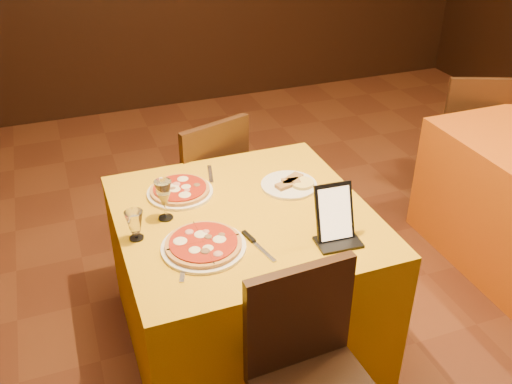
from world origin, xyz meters
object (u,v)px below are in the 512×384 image
object	(u,v)px
chair_main_far	(198,185)
wine_glass	(164,200)
chair_side_far	(463,132)
pizza_near	(204,245)
tablet	(334,213)
pizza_far	(180,191)
water_glass	(135,225)
main_table	(245,279)

from	to	relation	value
chair_main_far	wine_glass	bearing A→B (deg)	47.27
chair_side_far	pizza_near	distance (m)	2.40
wine_glass	tablet	world-z (taller)	tablet
chair_side_far	pizza_far	xyz separation A→B (m)	(-2.13, -0.60, 0.31)
wine_glass	tablet	xyz separation A→B (m)	(0.62, -0.38, 0.03)
chair_side_far	water_glass	bearing A→B (deg)	42.90
main_table	tablet	size ratio (longest dim) A/B	4.51
chair_main_far	chair_side_far	world-z (taller)	same
pizza_near	wine_glass	world-z (taller)	wine_glass
pizza_near	tablet	distance (m)	0.54
pizza_near	wine_glass	xyz separation A→B (m)	(-0.09, 0.27, 0.08)
pizza_near	water_glass	size ratio (longest dim) A/B	2.65
wine_glass	main_table	bearing A→B (deg)	-13.59
chair_side_far	water_glass	world-z (taller)	chair_side_far
tablet	chair_main_far	bearing A→B (deg)	108.24
main_table	chair_side_far	size ratio (longest dim) A/B	1.21
wine_glass	water_glass	size ratio (longest dim) A/B	1.46
tablet	main_table	bearing A→B (deg)	137.50
chair_main_far	chair_side_far	xyz separation A→B (m)	(1.90, 0.06, 0.00)
pizza_far	tablet	bearing A→B (deg)	-47.62
water_glass	wine_glass	bearing A→B (deg)	35.34
chair_side_far	tablet	xyz separation A→B (m)	(-1.62, -1.15, 0.41)
chair_main_far	tablet	distance (m)	1.21
pizza_far	tablet	distance (m)	0.76
pizza_near	pizza_far	size ratio (longest dim) A/B	1.12
main_table	pizza_far	bearing A→B (deg)	130.65
wine_glass	tablet	bearing A→B (deg)	-31.46
main_table	chair_main_far	bearing A→B (deg)	90.00
pizza_near	water_glass	world-z (taller)	water_glass
chair_main_far	main_table	bearing A→B (deg)	71.97
pizza_far	wine_glass	xyz separation A→B (m)	(-0.11, -0.18, 0.08)
main_table	pizza_near	distance (m)	0.49
main_table	pizza_far	world-z (taller)	pizza_far
main_table	tablet	bearing A→B (deg)	-46.18
main_table	pizza_near	size ratio (longest dim) A/B	3.19
wine_glass	water_glass	distance (m)	0.18
water_glass	tablet	size ratio (longest dim) A/B	0.53
chair_side_far	wine_glass	distance (m)	2.40
chair_main_far	pizza_near	xyz separation A→B (m)	(-0.24, -0.99, 0.31)
main_table	pizza_near	xyz separation A→B (m)	(-0.24, -0.19, 0.39)
pizza_far	water_glass	xyz separation A→B (m)	(-0.26, -0.28, 0.05)
main_table	pizza_near	bearing A→B (deg)	-141.70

